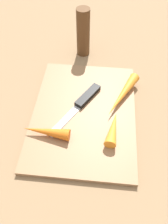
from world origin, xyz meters
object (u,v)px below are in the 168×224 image
(carrot_shortest, at_px, (113,128))
(pepper_grinder, at_px, (83,32))
(carrot_longest, at_px, (122,95))
(carrot_medium, at_px, (46,132))
(knife, at_px, (85,99))
(cutting_board, at_px, (84,113))

(carrot_shortest, relative_size, pepper_grinder, 0.62)
(carrot_longest, height_order, carrot_medium, same)
(carrot_longest, distance_m, carrot_medium, 0.22)
(knife, relative_size, carrot_longest, 1.14)
(carrot_shortest, height_order, pepper_grinder, pepper_grinder)
(knife, xyz_separation_m, carrot_medium, (-0.12, 0.08, 0.01))
(knife, bearing_deg, carrot_medium, -2.91)
(pepper_grinder, bearing_deg, carrot_shortest, -161.79)
(carrot_longest, xyz_separation_m, carrot_medium, (-0.14, 0.18, 0.00))
(cutting_board, relative_size, knife, 1.98)
(knife, bearing_deg, pepper_grinder, -142.19)
(cutting_board, bearing_deg, carrot_shortest, -125.86)
(knife, height_order, carrot_shortest, carrot_shortest)
(cutting_board, distance_m, carrot_longest, 0.11)
(carrot_medium, bearing_deg, cutting_board, -131.36)
(carrot_medium, bearing_deg, knife, -119.22)
(knife, distance_m, carrot_longest, 0.10)
(carrot_shortest, bearing_deg, cutting_board, 62.11)
(cutting_board, xyz_separation_m, knife, (0.04, 0.00, 0.01))
(carrot_longest, bearing_deg, knife, -54.44)
(knife, height_order, carrot_medium, carrot_medium)
(knife, distance_m, carrot_medium, 0.14)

